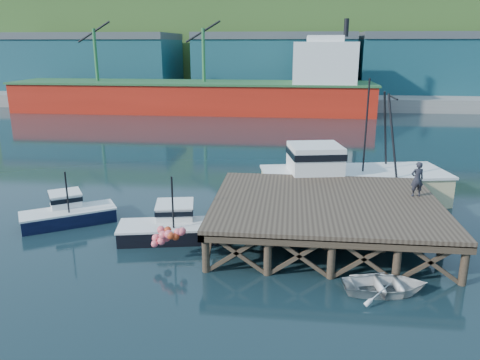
# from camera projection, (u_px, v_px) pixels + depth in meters

# --- Properties ---
(ground) EXTENTS (300.00, 300.00, 0.00)m
(ground) POSITION_uv_depth(u_px,v_px,m) (225.00, 233.00, 26.21)
(ground) COLOR black
(ground) RESTS_ON ground
(wharf) EXTENTS (12.00, 10.00, 2.62)m
(wharf) POSITION_uv_depth(u_px,v_px,m) (326.00, 205.00, 24.91)
(wharf) COLOR brown
(wharf) RESTS_ON ground
(far_quay) EXTENTS (160.00, 40.00, 2.00)m
(far_quay) POSITION_uv_depth(u_px,v_px,m) (274.00, 92.00, 92.75)
(far_quay) COLOR gray
(far_quay) RESTS_ON ground
(warehouse_left) EXTENTS (32.00, 16.00, 9.00)m
(warehouse_left) POSITION_uv_depth(u_px,v_px,m) (92.00, 64.00, 90.14)
(warehouse_left) COLOR #1A4B58
(warehouse_left) RESTS_ON far_quay
(warehouse_mid) EXTENTS (28.00, 16.00, 9.00)m
(warehouse_mid) POSITION_uv_depth(u_px,v_px,m) (274.00, 65.00, 86.44)
(warehouse_mid) COLOR #1A4B58
(warehouse_mid) RESTS_ON far_quay
(warehouse_right) EXTENTS (30.00, 16.00, 9.00)m
(warehouse_right) POSITION_uv_depth(u_px,v_px,m) (442.00, 66.00, 83.27)
(warehouse_right) COLOR #1A4B58
(warehouse_right) RESTS_ON far_quay
(cargo_ship) EXTENTS (55.50, 10.00, 13.75)m
(cargo_ship) POSITION_uv_depth(u_px,v_px,m) (214.00, 91.00, 72.00)
(cargo_ship) COLOR red
(cargo_ship) RESTS_ON ground
(hillside) EXTENTS (220.00, 50.00, 22.00)m
(hillside) POSITION_uv_depth(u_px,v_px,m) (280.00, 41.00, 118.59)
(hillside) COLOR #2D511E
(hillside) RESTS_ON ground
(boat_navy) EXTENTS (5.47, 4.45, 3.30)m
(boat_navy) POSITION_uv_depth(u_px,v_px,m) (68.00, 212.00, 27.55)
(boat_navy) COLOR black
(boat_navy) RESTS_ON ground
(boat_black) EXTENTS (6.28, 5.21, 3.69)m
(boat_black) POSITION_uv_depth(u_px,v_px,m) (175.00, 226.00, 25.41)
(boat_black) COLOR black
(boat_black) RESTS_ON ground
(trawler) EXTENTS (12.71, 6.56, 8.11)m
(trawler) POSITION_uv_depth(u_px,v_px,m) (350.00, 177.00, 31.16)
(trawler) COLOR beige
(trawler) RESTS_ON ground
(dinghy) EXTENTS (3.88, 3.00, 0.74)m
(dinghy) POSITION_uv_depth(u_px,v_px,m) (386.00, 285.00, 19.76)
(dinghy) COLOR silver
(dinghy) RESTS_ON ground
(dockworker) EXTENTS (0.78, 0.58, 1.95)m
(dockworker) POSITION_uv_depth(u_px,v_px,m) (417.00, 179.00, 25.46)
(dockworker) COLOR black
(dockworker) RESTS_ON wharf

